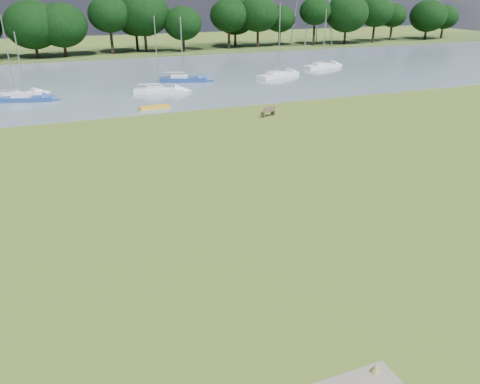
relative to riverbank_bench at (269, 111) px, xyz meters
name	(u,v)px	position (x,y,z in m)	size (l,w,h in m)	color
ground	(200,213)	(-11.96, -17.18, -0.48)	(220.00, 220.00, 0.00)	olive
river	(103,81)	(-11.96, 24.82, -0.48)	(220.00, 40.00, 0.10)	gray
far_bank	(83,54)	(-11.96, 54.82, -0.48)	(220.00, 20.00, 0.40)	#4C6626
riverbank_bench	(269,111)	(0.00, 0.00, 0.00)	(1.60, 0.98, 0.95)	brown
kayak	(155,107)	(-9.12, 6.82, -0.27)	(3.00, 0.70, 0.30)	gold
tree_line	(130,19)	(-3.62, 50.82, 5.58)	(158.55, 8.42, 10.19)	black
sailboat_1	(158,89)	(-7.05, 14.38, -0.01)	(5.83, 3.15, 8.19)	white
sailboat_2	(183,78)	(-2.67, 19.99, 0.07)	(6.10, 3.56, 7.73)	navy
sailboat_3	(15,94)	(-22.04, 17.23, 0.00)	(5.94, 3.56, 8.38)	white
sailboat_4	(25,97)	(-20.95, 15.11, 0.00)	(5.52, 2.83, 6.91)	navy
sailboat_5	(322,65)	(19.81, 23.47, 0.03)	(6.25, 2.74, 8.25)	white
sailboat_6	(278,74)	(10.07, 18.68, 0.03)	(6.63, 3.86, 9.36)	white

